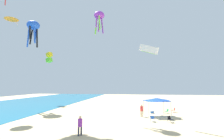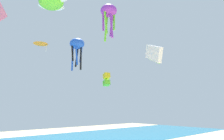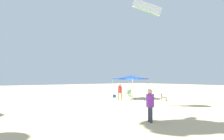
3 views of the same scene
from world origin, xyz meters
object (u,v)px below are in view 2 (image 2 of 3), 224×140
(kite_octopus_blue, at_px, (77,45))
(kite_parafoil_white, at_px, (153,53))
(kite_box_yellow, at_px, (107,79))
(kite_delta_orange, at_px, (41,43))
(kite_turtle_lime, at_px, (51,1))
(kite_octopus_purple, at_px, (109,13))

(kite_octopus_blue, xyz_separation_m, kite_parafoil_white, (-10.30, -25.67, -8.74))
(kite_octopus_blue, xyz_separation_m, kite_box_yellow, (8.00, 0.38, -5.95))
(kite_delta_orange, relative_size, kite_parafoil_white, 1.21)
(kite_octopus_blue, bearing_deg, kite_box_yellow, 5.99)
(kite_octopus_blue, bearing_deg, kite_parafoil_white, -108.59)
(kite_turtle_lime, distance_m, kite_octopus_purple, 12.13)
(kite_delta_orange, relative_size, kite_box_yellow, 1.12)
(kite_turtle_lime, bearing_deg, kite_box_yellow, 140.24)
(kite_turtle_lime, xyz_separation_m, kite_parafoil_white, (-1.37, -18.76, -11.95))
(kite_delta_orange, distance_m, kite_turtle_lime, 7.48)
(kite_octopus_blue, bearing_deg, kite_delta_orange, -168.25)
(kite_delta_orange, distance_m, kite_octopus_blue, 7.95)
(kite_delta_orange, distance_m, kite_box_yellow, 16.46)
(kite_delta_orange, bearing_deg, kite_octopus_blue, -136.49)
(kite_turtle_lime, xyz_separation_m, kite_box_yellow, (16.94, 7.29, -9.16))
(kite_parafoil_white, distance_m, kite_box_yellow, 31.96)
(kite_delta_orange, height_order, kite_octopus_blue, kite_octopus_blue)
(kite_box_yellow, relative_size, kite_octopus_purple, 0.75)
(kite_delta_orange, xyz_separation_m, kite_octopus_blue, (7.74, 1.15, 1.42))
(kite_octopus_purple, bearing_deg, kite_turtle_lime, -38.99)
(kite_delta_orange, bearing_deg, kite_octopus_purple, 126.82)
(kite_delta_orange, height_order, kite_parafoil_white, kite_delta_orange)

